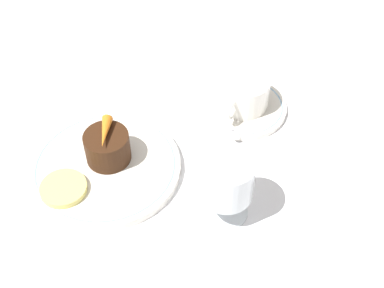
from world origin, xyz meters
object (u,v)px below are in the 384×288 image
dinner_plate (106,167)px  fork (177,116)px  dessert_cake (107,147)px  coffee_cup (243,92)px  wine_glass (227,182)px

dinner_plate → fork: dinner_plate is taller
dinner_plate → dessert_cake: 0.03m
coffee_cup → dessert_cake: 0.26m
dinner_plate → coffee_cup: 0.27m
wine_glass → dessert_cake: wine_glass is taller
dinner_plate → dessert_cake: size_ratio=3.34×
dessert_cake → coffee_cup: bearing=145.9°
coffee_cup → fork: (0.07, -0.09, -0.04)m
dinner_plate → dessert_cake: (-0.01, -0.00, 0.03)m
dinner_plate → dessert_cake: bearing=-171.2°
dinner_plate → dessert_cake: dessert_cake is taller
coffee_cup → fork: coffee_cup is taller
dinner_plate → wine_glass: (-0.01, 0.20, 0.06)m
coffee_cup → dinner_plate: bearing=-31.9°
wine_glass → fork: 0.22m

